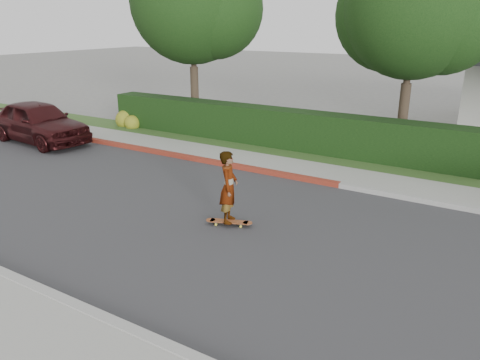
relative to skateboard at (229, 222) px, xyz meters
The scene contains 15 objects.
ground 0.36m from the skateboard, 26.76° to the right, with size 120.00×120.00×0.00m, color slate.
road 0.36m from the skateboard, 26.76° to the right, with size 60.00×8.00×0.01m, color #2D2D30.
curb_near 4.27m from the skateboard, 85.83° to the right, with size 60.00×0.20×0.15m, color #9E9E99.
sidewalk_near 5.17m from the skateboard, 86.55° to the right, with size 60.00×1.60×0.12m, color gray.
curb_far 3.96m from the skateboard, 85.50° to the left, with size 60.00×0.20×0.15m, color #9E9E99.
curb_red_section 6.13m from the skateboard, 139.94° to the left, with size 12.00×0.21×0.15m, color maroon.
sidewalk_far 4.85m from the skateboard, 86.33° to the left, with size 60.00×1.60×0.12m, color gray.
planting_strip 6.45m from the skateboard, 87.24° to the left, with size 60.00×1.60×0.10m, color #2D4C1E.
hedge 7.57m from the skateboard, 110.90° to the left, with size 15.00×1.00×1.50m, color black.
flowering_shrub 11.72m from the skateboard, 145.84° to the left, with size 1.40×1.00×0.90m.
tree_left 12.30m from the skateboard, 130.18° to the left, with size 5.99×5.21×8.00m.
tree_center 10.39m from the skateboard, 78.75° to the left, with size 5.66×4.84×7.44m.
skateboard is the anchor object (origin of this frame).
skateboarder 0.88m from the skateboard, ahead, with size 0.63×0.41×1.72m, color white.
car_maroon 11.21m from the skateboard, 165.24° to the left, with size 1.95×4.84×1.65m, color #371112.
Camera 1 is at (5.24, -8.39, 4.62)m, focal length 35.00 mm.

